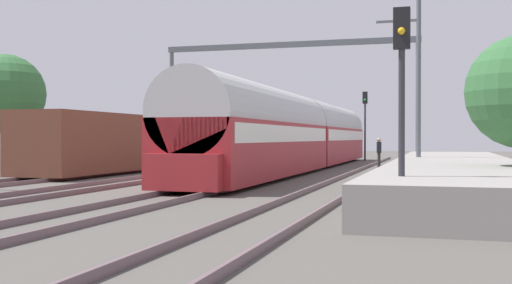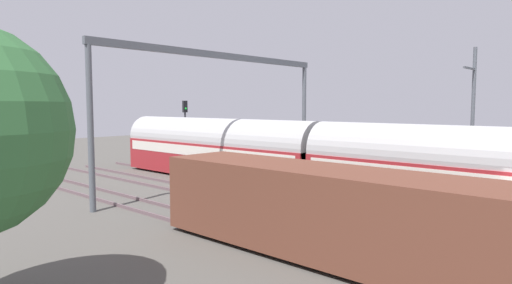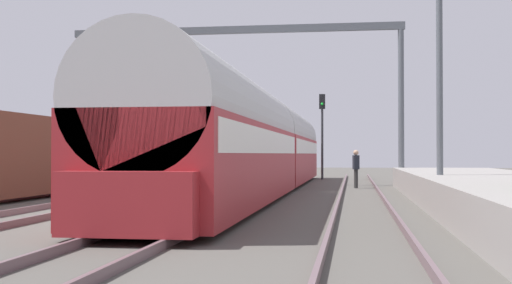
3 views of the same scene
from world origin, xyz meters
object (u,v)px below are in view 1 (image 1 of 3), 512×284
Objects in this scene: passenger_train at (301,133)px; railway_signal_near at (402,82)px; person_crossing at (379,150)px; catenary_gantry at (288,72)px; freight_car at (113,143)px; railway_signal_far at (365,117)px.

railway_signal_near reaches higher than passenger_train.
railway_signal_near is (2.64, -23.22, 1.92)m from person_crossing.
catenary_gantry is (-5.92, 1.86, 4.88)m from person_crossing.
railway_signal_far reaches higher than freight_car.
catenary_gantry is at bearing 108.86° from railway_signal_near.
freight_car is 15.37m from person_crossing.
passenger_train is 20.70m from railway_signal_near.
passenger_train is at bearing -69.68° from catenary_gantry.
catenary_gantry reaches higher than passenger_train.
freight_car is 13.71m from catenary_gantry.
railway_signal_near is at bearing -5.39° from person_crossing.
passenger_train reaches higher than person_crossing.
person_crossing is 0.38× the size of railway_signal_near.
railway_signal_near is 33.73m from railway_signal_far.
freight_car is at bearing 137.08° from railway_signal_near.
railway_signal_far reaches higher than railway_signal_near.
railway_signal_near is (14.63, -13.60, 1.48)m from freight_car.
railway_signal_near reaches higher than freight_car.
catenary_gantry reaches higher than railway_signal_far.
freight_car is at bearing -116.79° from railway_signal_far.
catenary_gantry reaches higher than freight_car.
passenger_train is at bearing 36.63° from freight_car.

